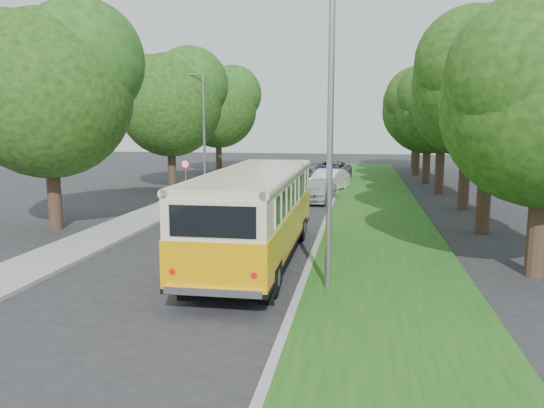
% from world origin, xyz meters
% --- Properties ---
extents(ground, '(120.00, 120.00, 0.00)m').
position_xyz_m(ground, '(0.00, 0.00, 0.00)').
color(ground, '#262629').
rests_on(ground, ground).
extents(curb, '(0.20, 70.00, 0.15)m').
position_xyz_m(curb, '(3.60, 5.00, 0.07)').
color(curb, gray).
rests_on(curb, ground).
extents(grass_verge, '(4.50, 70.00, 0.13)m').
position_xyz_m(grass_verge, '(5.95, 5.00, 0.07)').
color(grass_verge, '#1A5216').
rests_on(grass_verge, ground).
extents(sidewalk, '(2.20, 70.00, 0.12)m').
position_xyz_m(sidewalk, '(-4.80, 5.00, 0.06)').
color(sidewalk, gray).
rests_on(sidewalk, ground).
extents(treeline, '(24.27, 41.91, 9.46)m').
position_xyz_m(treeline, '(3.15, 17.99, 5.93)').
color(treeline, '#332319').
rests_on(treeline, ground).
extents(lamppost_near, '(1.71, 0.16, 8.00)m').
position_xyz_m(lamppost_near, '(4.21, -2.50, 4.37)').
color(lamppost_near, gray).
rests_on(lamppost_near, ground).
extents(lamppost_far, '(1.71, 0.16, 7.50)m').
position_xyz_m(lamppost_far, '(-4.70, 16.00, 4.12)').
color(lamppost_far, gray).
rests_on(lamppost_far, ground).
extents(warning_sign, '(0.56, 0.10, 2.50)m').
position_xyz_m(warning_sign, '(-4.50, 11.98, 1.71)').
color(warning_sign, gray).
rests_on(warning_sign, ground).
extents(vintage_bus, '(2.66, 10.13, 3.01)m').
position_xyz_m(vintage_bus, '(1.82, 0.14, 1.50)').
color(vintage_bus, '#EEA407').
rests_on(vintage_bus, ground).
extents(car_silver, '(2.15, 4.20, 1.37)m').
position_xyz_m(car_silver, '(2.76, 13.43, 0.68)').
color(car_silver, '#B4B5B9').
rests_on(car_silver, ground).
extents(car_white, '(2.81, 4.64, 1.44)m').
position_xyz_m(car_white, '(3.00, 17.86, 0.72)').
color(car_white, white).
rests_on(car_white, ground).
extents(car_blue, '(2.84, 4.84, 1.32)m').
position_xyz_m(car_blue, '(2.57, 22.86, 0.66)').
color(car_blue, navy).
rests_on(car_blue, ground).
extents(car_grey, '(3.58, 5.88, 1.53)m').
position_xyz_m(car_grey, '(2.69, 24.55, 0.76)').
color(car_grey, '#595C60').
rests_on(car_grey, ground).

